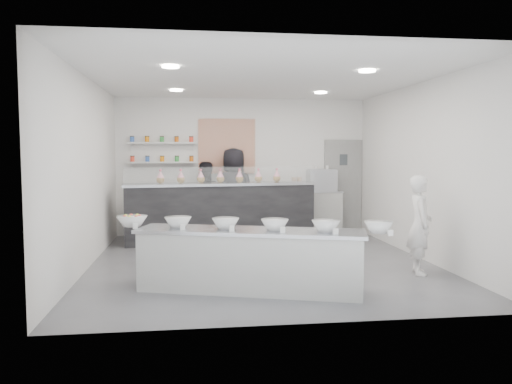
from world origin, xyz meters
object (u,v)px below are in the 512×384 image
back_bar (221,212)px  staff_right (234,192)px  espresso_ledge (313,212)px  woman_prep (420,225)px  prep_counter (250,260)px  espresso_machine (322,180)px  staff_left (204,200)px

back_bar → staff_right: size_ratio=2.02×
espresso_ledge → woman_prep: size_ratio=0.88×
back_bar → espresso_ledge: size_ratio=3.01×
espresso_ledge → woman_prep: 3.91m
back_bar → espresso_ledge: (2.10, 0.69, -0.12)m
prep_counter → espresso_machine: 4.99m
staff_left → prep_counter: bearing=77.1°
espresso_ledge → back_bar: bearing=-161.9°
woman_prep → espresso_machine: bearing=20.1°
espresso_machine → woman_prep: woman_prep is taller
back_bar → staff_right: (0.32, 0.51, 0.36)m
back_bar → woman_prep: size_ratio=2.63×
woman_prep → staff_left: staff_left is taller
back_bar → woman_prep: 4.21m
prep_counter → espresso_machine: bearing=81.8°
espresso_ledge → staff_left: bearing=-175.7°
espresso_ledge → staff_right: 1.85m
espresso_machine → staff_right: staff_right is taller
espresso_ledge → espresso_machine: size_ratio=2.09×
espresso_ledge → woman_prep: woman_prep is taller
prep_counter → staff_left: 4.31m
espresso_machine → espresso_ledge: bearing=180.0°
espresso_ledge → staff_left: staff_left is taller
prep_counter → staff_left: staff_left is taller
back_bar → staff_right: staff_right is taller
staff_right → prep_counter: bearing=111.1°
woman_prep → staff_right: (-2.46, 3.67, 0.22)m
woman_prep → back_bar: bearing=54.3°
espresso_machine → staff_right: 2.00m
staff_right → espresso_ledge: bearing=-151.0°
espresso_ledge → woman_prep: (0.68, -3.85, 0.26)m
prep_counter → espresso_machine: espresso_machine is taller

